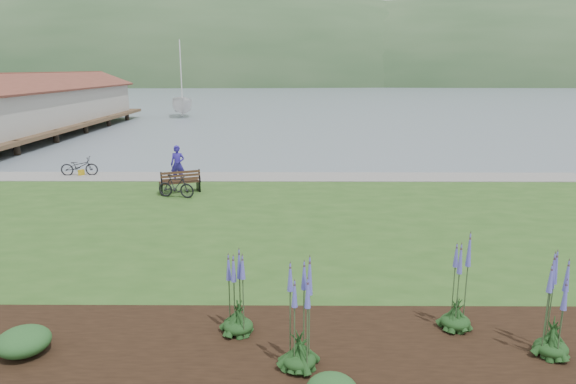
{
  "coord_description": "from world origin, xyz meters",
  "views": [
    {
      "loc": [
        2.22,
        -18.46,
        5.76
      ],
      "look_at": [
        2.09,
        -0.03,
        1.3
      ],
      "focal_mm": 32.0,
      "sensor_mm": 36.0,
      "label": 1
    }
  ],
  "objects_px": {
    "park_bench": "(180,181)",
    "sailboat": "(183,117)",
    "person": "(177,161)",
    "bicycle_a": "(79,166)"
  },
  "relations": [
    {
      "from": "person",
      "to": "bicycle_a",
      "type": "bearing_deg",
      "value": 161.5
    },
    {
      "from": "park_bench",
      "to": "bicycle_a",
      "type": "distance_m",
      "value": 7.02
    },
    {
      "from": "person",
      "to": "sailboat",
      "type": "xyz_separation_m",
      "value": [
        -7.83,
        38.82,
        -1.46
      ]
    },
    {
      "from": "bicycle_a",
      "to": "sailboat",
      "type": "height_order",
      "value": "sailboat"
    },
    {
      "from": "park_bench",
      "to": "bicycle_a",
      "type": "height_order",
      "value": "park_bench"
    },
    {
      "from": "park_bench",
      "to": "person",
      "type": "relative_size",
      "value": 0.87
    },
    {
      "from": "park_bench",
      "to": "person",
      "type": "distance_m",
      "value": 2.17
    },
    {
      "from": "park_bench",
      "to": "sailboat",
      "type": "bearing_deg",
      "value": 78.38
    },
    {
      "from": "park_bench",
      "to": "sailboat",
      "type": "xyz_separation_m",
      "value": [
        -8.36,
        40.86,
        -0.93
      ]
    },
    {
      "from": "person",
      "to": "bicycle_a",
      "type": "relative_size",
      "value": 1.15
    }
  ]
}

